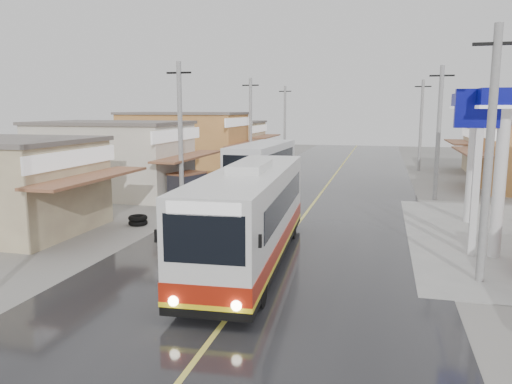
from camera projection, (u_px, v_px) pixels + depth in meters
ground at (267, 265)px, 17.74m from camera, size 120.00×120.00×0.00m
road at (320, 195)px, 32.07m from camera, size 12.00×90.00×0.02m
centre_line at (320, 195)px, 32.07m from camera, size 0.15×90.00×0.01m
shopfronts_left at (155, 181)px, 38.11m from camera, size 11.00×44.00×5.20m
utility_poles_left at (221, 188)px, 34.73m from camera, size 1.60×50.00×8.00m
utility_poles_right at (435, 200)px, 30.37m from camera, size 1.60×36.00×8.00m
coach_bus at (251, 215)px, 17.79m from camera, size 3.26×11.72×3.62m
second_bus at (262, 165)px, 33.84m from camera, size 2.87×9.55×3.14m
cyclist at (198, 210)px, 24.28m from camera, size 0.88×1.85×1.91m
tricycle_near at (187, 185)px, 29.67m from camera, size 2.08×2.63×1.76m
tyre_stack at (138, 220)px, 23.79m from camera, size 0.91×0.91×0.47m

